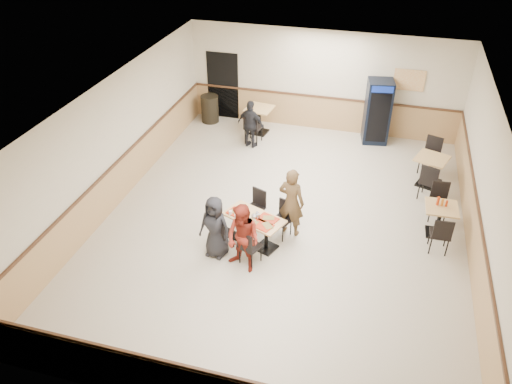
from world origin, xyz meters
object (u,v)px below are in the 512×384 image
(side_table_near, at_px, (440,216))
(side_table_far, at_px, (430,167))
(diner_man_opposite, at_px, (291,202))
(back_table, at_px, (259,116))
(diner_woman_left, at_px, (215,227))
(diner_woman_right, at_px, (243,239))
(main_table, at_px, (254,226))
(lone_diner, at_px, (251,124))
(pepsi_cooler, at_px, (377,112))
(trash_bin, at_px, (210,109))

(side_table_near, bearing_deg, side_table_far, 94.99)
(diner_man_opposite, relative_size, back_table, 1.89)
(diner_woman_left, relative_size, diner_woman_right, 0.93)
(diner_man_opposite, bearing_deg, main_table, 51.86)
(side_table_near, height_order, back_table, back_table)
(diner_woman_right, distance_m, lone_diner, 5.18)
(diner_woman_left, bearing_deg, main_table, 49.58)
(diner_woman_left, xyz_separation_m, back_table, (-0.60, 5.66, -0.16))
(diner_woman_right, xyz_separation_m, back_table, (-1.28, 5.93, -0.21))
(diner_woman_left, distance_m, back_table, 5.70)
(diner_man_opposite, distance_m, side_table_far, 4.10)
(diner_man_opposite, bearing_deg, side_table_near, -154.07)
(diner_man_opposite, distance_m, side_table_near, 3.24)
(diner_woman_right, xyz_separation_m, lone_diner, (-1.28, 5.01, -0.05))
(lone_diner, distance_m, pepsi_cooler, 3.63)
(diner_man_opposite, xyz_separation_m, lone_diner, (-1.93, 3.62, -0.11))
(back_table, relative_size, pepsi_cooler, 0.46)
(diner_woman_right, bearing_deg, back_table, 124.61)
(side_table_far, bearing_deg, trash_bin, 162.71)
(main_table, height_order, side_table_near, side_table_near)
(diner_man_opposite, distance_m, trash_bin, 6.10)
(diner_woman_right, distance_m, trash_bin, 6.96)
(diner_woman_left, relative_size, diner_man_opposite, 0.87)
(main_table, bearing_deg, side_table_far, 65.10)
(side_table_near, relative_size, pepsi_cooler, 0.39)
(main_table, distance_m, pepsi_cooler, 5.90)
(diner_woman_right, relative_size, lone_diner, 1.08)
(side_table_near, bearing_deg, back_table, 143.55)
(main_table, relative_size, diner_woman_right, 0.94)
(diner_woman_left, bearing_deg, side_table_near, 32.71)
(diner_woman_left, xyz_separation_m, lone_diner, (-0.60, 4.75, 0.00))
(side_table_far, relative_size, pepsi_cooler, 0.51)
(diner_woman_right, xyz_separation_m, diner_man_opposite, (0.66, 1.40, 0.05))
(diner_woman_left, height_order, back_table, diner_woman_left)
(diner_woman_right, bearing_deg, diner_woman_left, -179.30)
(diner_woman_left, bearing_deg, back_table, 105.33)
(diner_woman_right, xyz_separation_m, side_table_far, (3.60, 4.24, -0.23))
(back_table, xyz_separation_m, pepsi_cooler, (3.38, 0.39, 0.38))
(diner_woman_right, distance_m, side_table_far, 5.56)
(lone_diner, height_order, side_table_far, lone_diner)
(back_table, bearing_deg, trash_bin, 168.36)
(trash_bin, bearing_deg, pepsi_cooler, 0.48)
(diner_woman_right, relative_size, side_table_near, 2.08)
(side_table_far, bearing_deg, side_table_near, -85.01)
(lone_diner, bearing_deg, main_table, 120.26)
(side_table_far, height_order, back_table, back_table)
(diner_man_opposite, relative_size, trash_bin, 1.89)
(diner_man_opposite, bearing_deg, lone_diner, -50.36)
(main_table, xyz_separation_m, back_table, (-1.27, 5.10, 0.09))
(back_table, distance_m, pepsi_cooler, 3.43)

